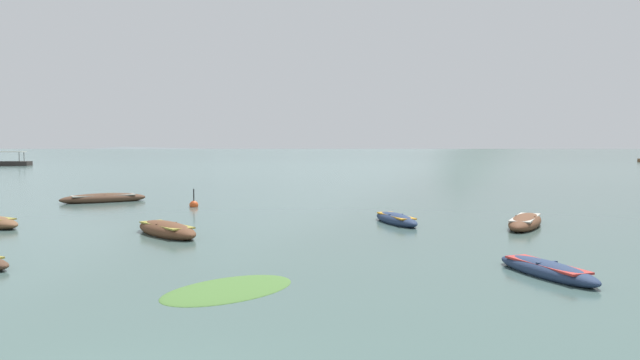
{
  "coord_description": "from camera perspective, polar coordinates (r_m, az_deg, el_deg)",
  "views": [
    {
      "loc": [
        2.92,
        -5.53,
        3.06
      ],
      "look_at": [
        0.79,
        38.3,
        0.51
      ],
      "focal_mm": 31.82,
      "sensor_mm": 36.0,
      "label": 1
    }
  ],
  "objects": [
    {
      "name": "ground_plane",
      "position": [
        1505.53,
        2.66,
        3.21
      ],
      "size": [
        6000.0,
        6000.0,
        0.0
      ],
      "primitive_type": "plane",
      "color": "#425B56"
    },
    {
      "name": "rowboat_1",
      "position": [
        23.01,
        7.64,
        -3.94
      ],
      "size": [
        1.99,
        3.51,
        0.51
      ],
      "color": "navy",
      "rests_on": "ground"
    },
    {
      "name": "rowboat_3",
      "position": [
        14.69,
        21.83,
        -8.38
      ],
      "size": [
        2.01,
        3.25,
        0.44
      ],
      "color": "navy",
      "rests_on": "ground"
    },
    {
      "name": "mountain_2",
      "position": [
        2155.03,
        13.82,
        5.58
      ],
      "size": [
        572.61,
        572.61,
        182.65
      ],
      "primitive_type": "cone",
      "color": "#4C5B56",
      "rests_on": "ground"
    },
    {
      "name": "weed_patch_2",
      "position": [
        12.55,
        -9.13,
        -10.83
      ],
      "size": [
        3.56,
        3.75,
        0.14
      ],
      "primitive_type": "ellipsoid",
      "rotation": [
        0.0,
        0.0,
        0.89
      ],
      "color": "#477033",
      "rests_on": "ground"
    },
    {
      "name": "rowboat_0",
      "position": [
        33.85,
        -20.94,
        -1.75
      ],
      "size": [
        4.54,
        3.54,
        0.62
      ],
      "color": "#4C3323",
      "rests_on": "ground"
    },
    {
      "name": "mountain_1",
      "position": [
        1847.61,
        -9.86,
        9.08
      ],
      "size": [
        1637.92,
        1637.92,
        379.2
      ],
      "primitive_type": "cone",
      "color": "slate",
      "rests_on": "ground"
    },
    {
      "name": "rowboat_4",
      "position": [
        20.47,
        -15.18,
        -4.86
      ],
      "size": [
        3.36,
        3.45,
        0.6
      ],
      "color": "brown",
      "rests_on": "ground"
    },
    {
      "name": "mooring_buoy",
      "position": [
        29.73,
        -12.57,
        -2.46
      ],
      "size": [
        0.45,
        0.45,
        1.07
      ],
      "color": "#DB4C1E",
      "rests_on": "ground"
    },
    {
      "name": "rowboat_5",
      "position": [
        23.18,
        19.94,
        -3.99
      ],
      "size": [
        2.7,
        4.16,
        0.6
      ],
      "color": "brown",
      "rests_on": "ground"
    },
    {
      "name": "weed_patch_0",
      "position": [
        39.22,
        -20.39,
        -1.35
      ],
      "size": [
        2.23,
        2.13,
        0.14
      ],
      "primitive_type": "ellipsoid",
      "rotation": [
        0.0,
        0.0,
        1.15
      ],
      "color": "#477033",
      "rests_on": "ground"
    }
  ]
}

